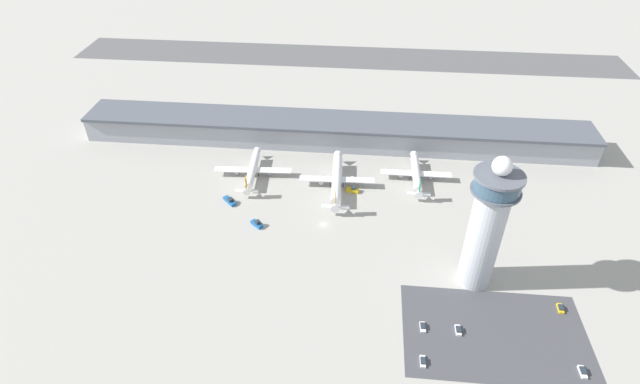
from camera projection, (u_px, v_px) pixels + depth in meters
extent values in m
plane|color=#9E9B93|center=(323.00, 224.00, 221.31)|extent=(1000.00, 1000.00, 0.00)
cube|color=#9399A3|center=(335.00, 133.00, 273.33)|extent=(274.32, 22.00, 12.70)
cube|color=#4C515B|center=(335.00, 121.00, 269.05)|extent=(274.32, 25.00, 1.60)
cube|color=#515154|center=(347.00, 57.00, 377.86)|extent=(411.48, 44.00, 0.01)
cylinder|color=#ADB2BC|center=(483.00, 239.00, 181.97)|extent=(12.50, 12.50, 42.81)
cylinder|color=#565B66|center=(496.00, 191.00, 168.92)|extent=(17.18, 17.18, 0.80)
cylinder|color=#334C60|center=(498.00, 183.00, 167.08)|extent=(15.80, 15.80, 5.34)
cylinder|color=#565B66|center=(500.00, 176.00, 165.18)|extent=(17.18, 17.18, 1.00)
sphere|color=white|center=(502.00, 166.00, 162.87)|extent=(6.72, 6.72, 6.72)
cube|color=#424247|center=(495.00, 334.00, 174.07)|extent=(64.00, 40.00, 0.01)
cylinder|color=white|center=(253.00, 169.00, 249.03)|extent=(5.56, 29.60, 3.84)
cone|color=white|center=(257.00, 152.00, 262.19)|extent=(4.04, 3.68, 3.84)
cone|color=white|center=(247.00, 190.00, 235.41)|extent=(3.72, 4.81, 3.46)
cube|color=white|center=(253.00, 170.00, 249.90)|extent=(38.99, 6.67, 0.44)
cylinder|color=#A8A8B2|center=(237.00, 170.00, 251.64)|extent=(2.36, 4.34, 2.11)
cylinder|color=#A8A8B2|center=(269.00, 171.00, 251.16)|extent=(2.36, 4.34, 2.11)
cube|color=orange|center=(246.00, 182.00, 231.68)|extent=(0.46, 2.81, 6.15)
cube|color=white|center=(247.00, 191.00, 234.12)|extent=(10.86, 2.63, 0.24)
cylinder|color=black|center=(257.00, 160.00, 261.61)|extent=(0.28, 0.28, 2.05)
cylinder|color=black|center=(258.00, 175.00, 250.54)|extent=(0.28, 0.28, 2.05)
cylinder|color=black|center=(248.00, 174.00, 250.70)|extent=(0.28, 0.28, 2.05)
cylinder|color=silver|center=(337.00, 179.00, 241.34)|extent=(5.88, 36.20, 4.55)
cone|color=silver|center=(338.00, 157.00, 257.40)|extent=(4.69, 4.26, 4.55)
cone|color=silver|center=(335.00, 205.00, 224.74)|extent=(4.29, 5.60, 4.09)
cube|color=silver|center=(337.00, 179.00, 242.40)|extent=(36.67, 5.75, 0.44)
cylinder|color=#A8A8B2|center=(321.00, 180.00, 244.38)|extent=(2.68, 5.09, 2.50)
cylinder|color=#A8A8B2|center=(353.00, 181.00, 243.66)|extent=(2.68, 5.09, 2.50)
cube|color=orange|center=(336.00, 196.00, 220.33)|extent=(0.40, 2.81, 7.27)
cube|color=silver|center=(335.00, 207.00, 223.28)|extent=(12.80, 2.47, 0.24)
cylinder|color=black|center=(338.00, 166.00, 256.87)|extent=(0.28, 0.28, 2.36)
cylinder|color=black|center=(343.00, 185.00, 243.20)|extent=(0.28, 0.28, 2.36)
cylinder|color=black|center=(330.00, 185.00, 243.50)|extent=(0.28, 0.28, 2.36)
cylinder|color=white|center=(416.00, 173.00, 246.21)|extent=(4.04, 27.98, 3.87)
cone|color=white|center=(414.00, 156.00, 258.75)|extent=(3.89, 3.51, 3.87)
cone|color=white|center=(418.00, 193.00, 233.20)|extent=(3.51, 4.67, 3.48)
cube|color=white|center=(416.00, 173.00, 247.06)|extent=(34.83, 4.61, 0.44)
cylinder|color=#A8A8B2|center=(401.00, 173.00, 249.08)|extent=(2.15, 4.27, 2.13)
cylinder|color=#A8A8B2|center=(430.00, 175.00, 248.03)|extent=(2.15, 4.27, 2.13)
cube|color=#14704C|center=(420.00, 185.00, 229.45)|extent=(0.32, 2.80, 6.19)
cube|color=white|center=(419.00, 194.00, 231.91)|extent=(10.85, 2.06, 0.24)
cylinder|color=black|center=(414.00, 164.00, 258.23)|extent=(0.28, 0.28, 2.25)
cylinder|color=black|center=(421.00, 179.00, 247.65)|extent=(0.28, 0.28, 2.25)
cylinder|color=black|center=(410.00, 178.00, 248.04)|extent=(0.28, 0.28, 2.25)
cube|color=black|center=(230.00, 202.00, 234.10)|extent=(6.50, 6.45, 0.12)
cube|color=#195699|center=(230.00, 201.00, 233.69)|extent=(7.47, 7.42, 1.46)
cube|color=#232D38|center=(230.00, 200.00, 232.41)|extent=(3.30, 3.30, 1.20)
cube|color=black|center=(257.00, 225.00, 220.63)|extent=(5.32, 4.91, 0.12)
cube|color=#195699|center=(257.00, 224.00, 220.17)|extent=(6.11, 5.59, 1.67)
cube|color=#232D38|center=(257.00, 222.00, 218.93)|extent=(2.70, 2.75, 1.37)
cube|color=black|center=(352.00, 192.00, 240.79)|extent=(5.36, 3.36, 0.12)
cube|color=gold|center=(352.00, 190.00, 240.32)|extent=(6.30, 3.65, 1.69)
cube|color=#232D38|center=(354.00, 188.00, 239.26)|extent=(2.18, 2.53, 1.39)
cube|color=black|center=(582.00, 373.00, 161.81)|extent=(1.83, 4.00, 0.12)
cube|color=silver|center=(583.00, 372.00, 161.59)|extent=(1.91, 4.76, 0.88)
cube|color=#232D38|center=(583.00, 370.00, 161.20)|extent=(1.66, 2.62, 0.72)
cube|color=black|center=(423.00, 328.00, 176.18)|extent=(1.94, 3.82, 0.12)
cube|color=silver|center=(423.00, 327.00, 175.99)|extent=(2.05, 4.53, 0.75)
cube|color=#232D38|center=(423.00, 326.00, 175.68)|extent=(1.74, 2.52, 0.61)
cube|color=black|center=(458.00, 331.00, 175.03)|extent=(1.85, 3.83, 0.12)
cube|color=silver|center=(458.00, 330.00, 174.81)|extent=(1.94, 4.55, 0.85)
cube|color=#232D38|center=(459.00, 329.00, 174.26)|extent=(1.68, 2.52, 0.70)
cube|color=black|center=(560.00, 309.00, 182.85)|extent=(1.92, 3.82, 0.12)
cube|color=gold|center=(560.00, 309.00, 182.63)|extent=(2.02, 4.53, 0.87)
cube|color=#232D38|center=(561.00, 307.00, 182.07)|extent=(1.72, 2.52, 0.71)
cube|color=black|center=(423.00, 362.00, 164.97)|extent=(1.70, 3.86, 0.12)
cube|color=silver|center=(423.00, 362.00, 164.77)|extent=(1.77, 4.59, 0.81)
cube|color=#232D38|center=(423.00, 361.00, 164.24)|extent=(1.56, 2.53, 0.66)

